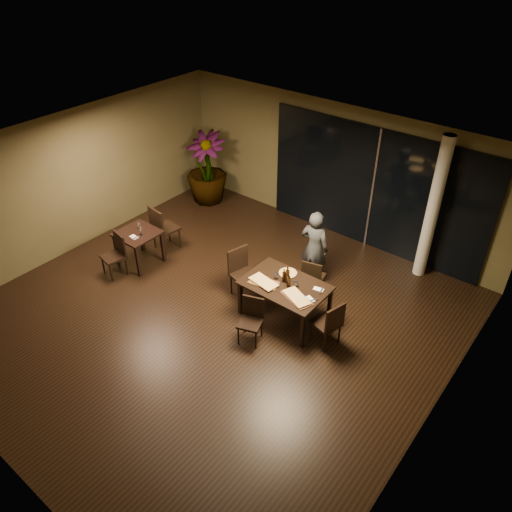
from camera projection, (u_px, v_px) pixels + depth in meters
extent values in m
plane|color=black|center=(215.00, 316.00, 9.29)|extent=(8.00, 8.00, 0.00)
cube|color=brown|center=(336.00, 169.00, 11.03)|extent=(8.00, 0.10, 3.00)
cube|color=brown|center=(70.00, 182.00, 10.50)|extent=(0.10, 8.00, 3.00)
cube|color=brown|center=(444.00, 361.00, 6.36)|extent=(0.10, 8.00, 3.00)
cube|color=white|center=(206.00, 167.00, 7.56)|extent=(8.00, 8.00, 0.04)
cube|color=black|center=(373.00, 190.00, 10.55)|extent=(5.00, 0.06, 2.70)
cylinder|color=silver|center=(433.00, 210.00, 9.55)|extent=(0.24, 0.24, 3.00)
cube|color=black|center=(285.00, 285.00, 8.88)|extent=(1.50, 1.00, 0.04)
cube|color=black|center=(240.00, 298.00, 9.16)|extent=(0.06, 0.06, 0.71)
cube|color=black|center=(302.00, 331.00, 8.46)|extent=(0.06, 0.06, 0.71)
cube|color=black|center=(269.00, 276.00, 9.72)|extent=(0.06, 0.06, 0.71)
cube|color=black|center=(330.00, 305.00, 9.02)|extent=(0.06, 0.06, 0.71)
cube|color=black|center=(137.00, 233.00, 10.29)|extent=(0.80, 0.80, 0.04)
cube|color=black|center=(117.00, 250.00, 10.46)|extent=(0.06, 0.06, 0.71)
cube|color=black|center=(138.00, 262.00, 10.11)|extent=(0.06, 0.06, 0.71)
cube|color=black|center=(142.00, 236.00, 10.90)|extent=(0.06, 0.06, 0.71)
cube|color=black|center=(163.00, 247.00, 10.55)|extent=(0.06, 0.06, 0.71)
cube|color=black|center=(314.00, 277.00, 9.62)|extent=(0.48, 0.48, 0.04)
cylinder|color=black|center=(323.00, 283.00, 9.80)|extent=(0.03, 0.03, 0.40)
cylinder|color=black|center=(308.00, 279.00, 9.90)|extent=(0.03, 0.03, 0.40)
cylinder|color=black|center=(318.00, 292.00, 9.56)|extent=(0.03, 0.03, 0.40)
cylinder|color=black|center=(302.00, 288.00, 9.67)|extent=(0.03, 0.03, 0.40)
cube|color=black|center=(311.00, 273.00, 9.36)|extent=(0.39, 0.13, 0.44)
cube|color=black|center=(250.00, 323.00, 8.56)|extent=(0.50, 0.50, 0.04)
cylinder|color=black|center=(238.00, 335.00, 8.59)|extent=(0.03, 0.03, 0.40)
cylinder|color=black|center=(256.00, 340.00, 8.50)|extent=(0.03, 0.03, 0.40)
cylinder|color=black|center=(245.00, 324.00, 8.84)|extent=(0.03, 0.03, 0.40)
cylinder|color=black|center=(262.00, 328.00, 8.75)|extent=(0.03, 0.03, 0.40)
cube|color=black|center=(253.00, 307.00, 8.57)|extent=(0.38, 0.16, 0.44)
cube|color=black|center=(244.00, 275.00, 9.55)|extent=(0.56, 0.56, 0.05)
cylinder|color=black|center=(242.00, 294.00, 9.47)|extent=(0.04, 0.04, 0.47)
cylinder|color=black|center=(258.00, 286.00, 9.65)|extent=(0.04, 0.04, 0.47)
cylinder|color=black|center=(231.00, 284.00, 9.71)|extent=(0.04, 0.04, 0.47)
cylinder|color=black|center=(247.00, 277.00, 9.90)|extent=(0.04, 0.04, 0.47)
cube|color=black|center=(238.00, 259.00, 9.54)|extent=(0.15, 0.45, 0.52)
cube|color=black|center=(326.00, 323.00, 8.50)|extent=(0.52, 0.52, 0.05)
cylinder|color=black|center=(325.00, 323.00, 8.83)|extent=(0.03, 0.03, 0.43)
cylinder|color=black|center=(311.00, 331.00, 8.66)|extent=(0.03, 0.03, 0.43)
cylinder|color=black|center=(339.00, 334.00, 8.60)|extent=(0.03, 0.03, 0.43)
cylinder|color=black|center=(324.00, 342.00, 8.43)|extent=(0.03, 0.03, 0.43)
cube|color=black|center=(335.00, 319.00, 8.24)|extent=(0.14, 0.42, 0.48)
cube|color=black|center=(166.00, 228.00, 10.89)|extent=(0.55, 0.55, 0.06)
cylinder|color=black|center=(180.00, 238.00, 11.03)|extent=(0.04, 0.04, 0.50)
cylinder|color=black|center=(169.00, 231.00, 11.26)|extent=(0.04, 0.04, 0.50)
cylinder|color=black|center=(165.00, 245.00, 10.80)|extent=(0.04, 0.04, 0.50)
cylinder|color=black|center=(154.00, 238.00, 11.04)|extent=(0.04, 0.04, 0.50)
cube|color=black|center=(156.00, 221.00, 10.60)|extent=(0.49, 0.11, 0.56)
cube|color=black|center=(113.00, 257.00, 10.12)|extent=(0.50, 0.50, 0.05)
cylinder|color=black|center=(103.00, 265.00, 10.26)|extent=(0.03, 0.03, 0.43)
cylinder|color=black|center=(111.00, 273.00, 10.04)|extent=(0.03, 0.03, 0.43)
cylinder|color=black|center=(118.00, 259.00, 10.44)|extent=(0.03, 0.03, 0.43)
cylinder|color=black|center=(126.00, 266.00, 10.23)|extent=(0.03, 0.03, 0.43)
cube|color=black|center=(120.00, 244.00, 10.08)|extent=(0.42, 0.12, 0.48)
imported|color=#2C2E31|center=(314.00, 248.00, 9.74)|extent=(0.58, 0.42, 1.60)
imported|color=#1D4B19|center=(207.00, 168.00, 12.47)|extent=(1.14, 1.14, 1.81)
cube|color=#4D3318|center=(264.00, 283.00, 8.89)|extent=(0.58, 0.38, 0.01)
cube|color=#452716|center=(297.00, 298.00, 8.54)|extent=(0.66, 0.47, 0.01)
cylinder|color=#BA4114|center=(288.00, 273.00, 9.13)|extent=(0.32, 0.32, 0.01)
cylinder|color=white|center=(276.00, 276.00, 8.99)|extent=(0.07, 0.07, 0.09)
cylinder|color=white|center=(296.00, 284.00, 8.79)|extent=(0.08, 0.08, 0.10)
cube|color=white|center=(310.00, 299.00, 8.52)|extent=(0.21, 0.16, 0.01)
cube|color=white|center=(318.00, 289.00, 8.74)|extent=(0.20, 0.13, 0.01)
cube|color=white|center=(134.00, 237.00, 10.13)|extent=(0.19, 0.13, 0.01)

